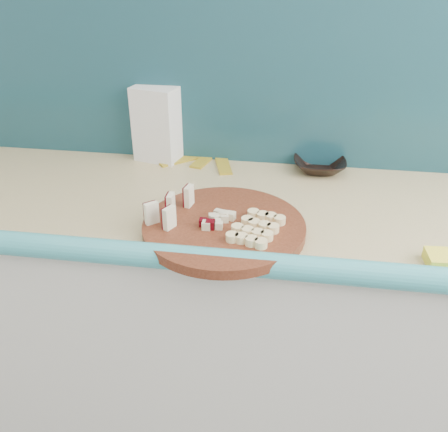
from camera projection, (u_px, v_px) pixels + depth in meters
kitchen_counter at (195, 320)px, 1.63m from camera, size 2.20×0.63×0.91m
backsplash at (208, 82)px, 1.53m from camera, size 2.20×0.02×0.50m
cutting_board at (224, 227)px, 1.24m from camera, size 0.51×0.51×0.03m
apple_wedges at (170, 207)px, 1.24m from camera, size 0.10×0.16×0.06m
apple_chunks at (215, 217)px, 1.24m from camera, size 0.06×0.06×0.02m
banana_slices at (256, 228)px, 1.19m from camera, size 0.14×0.17×0.02m
brown_bowl at (319, 165)px, 1.55m from camera, size 0.18×0.18×0.04m
flour_bag at (158, 124)px, 1.59m from camera, size 0.16×0.13×0.24m
sponge at (448, 260)px, 1.11m from camera, size 0.10×0.07×0.03m
banana_peel at (205, 159)px, 1.63m from camera, size 0.25×0.22×0.01m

